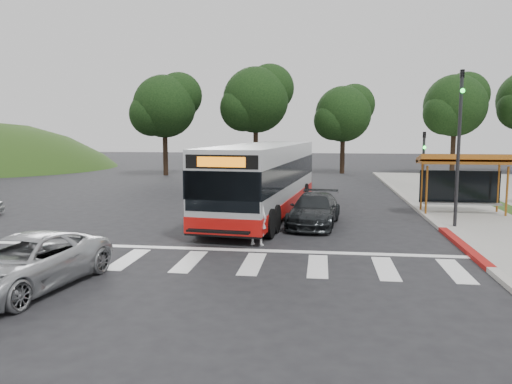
% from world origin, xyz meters
% --- Properties ---
extents(ground, '(140.00, 140.00, 0.00)m').
position_xyz_m(ground, '(0.00, 0.00, 0.00)').
color(ground, black).
rests_on(ground, ground).
extents(sidewalk_east, '(4.00, 40.00, 0.12)m').
position_xyz_m(sidewalk_east, '(11.00, 8.00, 0.06)').
color(sidewalk_east, gray).
rests_on(sidewalk_east, ground).
extents(curb_east, '(0.30, 40.00, 0.15)m').
position_xyz_m(curb_east, '(9.00, 8.00, 0.07)').
color(curb_east, '#9E9991').
rests_on(curb_east, ground).
extents(curb_east_red, '(0.32, 6.00, 0.15)m').
position_xyz_m(curb_east_red, '(9.00, -2.00, 0.08)').
color(curb_east_red, maroon).
rests_on(curb_east_red, ground).
extents(crosswalk_ladder, '(18.00, 2.60, 0.01)m').
position_xyz_m(crosswalk_ladder, '(0.00, -5.00, 0.01)').
color(crosswalk_ladder, silver).
rests_on(crosswalk_ladder, ground).
extents(bus_shelter, '(4.20, 1.60, 2.86)m').
position_xyz_m(bus_shelter, '(10.80, 5.10, 2.35)').
color(bus_shelter, '#935118').
rests_on(bus_shelter, sidewalk_east).
extents(traffic_signal_ne_tall, '(0.18, 0.37, 6.50)m').
position_xyz_m(traffic_signal_ne_tall, '(9.60, 1.49, 3.88)').
color(traffic_signal_ne_tall, black).
rests_on(traffic_signal_ne_tall, ground).
extents(traffic_signal_ne_short, '(0.18, 0.37, 4.00)m').
position_xyz_m(traffic_signal_ne_short, '(9.60, 8.49, 2.48)').
color(traffic_signal_ne_short, black).
rests_on(traffic_signal_ne_short, ground).
extents(tree_ne_a, '(6.16, 5.74, 9.30)m').
position_xyz_m(tree_ne_a, '(16.08, 28.06, 6.39)').
color(tree_ne_a, black).
rests_on(tree_ne_a, parking_lot).
extents(tree_north_a, '(6.60, 6.15, 10.17)m').
position_xyz_m(tree_north_a, '(-1.92, 26.07, 6.92)').
color(tree_north_a, black).
rests_on(tree_north_a, ground).
extents(tree_north_b, '(5.72, 5.33, 8.43)m').
position_xyz_m(tree_north_b, '(6.07, 28.06, 5.66)').
color(tree_north_b, black).
rests_on(tree_north_b, ground).
extents(tree_north_c, '(6.16, 5.74, 9.30)m').
position_xyz_m(tree_north_c, '(-9.92, 24.06, 6.29)').
color(tree_north_c, black).
rests_on(tree_north_c, ground).
extents(transit_bus, '(4.30, 13.41, 3.40)m').
position_xyz_m(transit_bus, '(1.33, 3.80, 1.70)').
color(transit_bus, silver).
rests_on(transit_bus, ground).
extents(pedestrian, '(0.83, 0.67, 1.99)m').
position_xyz_m(pedestrian, '(1.81, -2.50, 0.99)').
color(pedestrian, white).
rests_on(pedestrian, ground).
extents(dark_sedan, '(2.48, 4.92, 1.37)m').
position_xyz_m(dark_sedan, '(3.78, 1.50, 0.68)').
color(dark_sedan, black).
rests_on(dark_sedan, ground).
extents(silver_suv_south, '(3.07, 5.31, 1.39)m').
position_xyz_m(silver_suv_south, '(-3.47, -8.20, 0.70)').
color(silver_suv_south, '#ADAFB2').
rests_on(silver_suv_south, ground).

